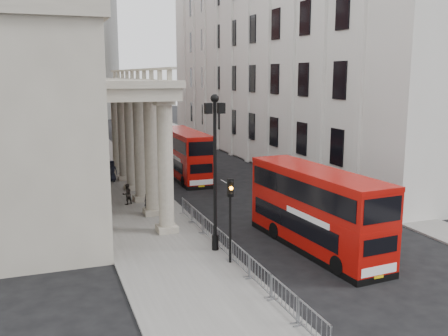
# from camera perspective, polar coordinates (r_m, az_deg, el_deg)

# --- Properties ---
(ground) EXTENTS (260.00, 260.00, 0.00)m
(ground) POSITION_cam_1_polar(r_m,az_deg,el_deg) (24.05, 3.57, -12.44)
(ground) COLOR black
(ground) RESTS_ON ground
(sidewalk_west) EXTENTS (6.00, 140.00, 0.12)m
(sidewalk_west) POSITION_cam_1_polar(r_m,az_deg,el_deg) (51.45, -13.08, -0.12)
(sidewalk_west) COLOR slate
(sidewalk_west) RESTS_ON ground
(sidewalk_east) EXTENTS (3.00, 140.00, 0.12)m
(sidewalk_east) POSITION_cam_1_polar(r_m,az_deg,el_deg) (55.81, 3.97, 0.96)
(sidewalk_east) COLOR slate
(sidewalk_east) RESTS_ON ground
(kerb) EXTENTS (0.20, 140.00, 0.14)m
(kerb) POSITION_cam_1_polar(r_m,az_deg,el_deg) (51.87, -9.85, 0.10)
(kerb) COLOR slate
(kerb) RESTS_ON ground
(portico_building) EXTENTS (9.00, 28.00, 12.00)m
(portico_building) POSITION_cam_1_polar(r_m,az_deg,el_deg) (38.42, -22.37, 4.74)
(portico_building) COLOR gray
(portico_building) RESTS_ON ground
(brick_building) EXTENTS (9.00, 32.00, 22.00)m
(brick_building) POSITION_cam_1_polar(r_m,az_deg,el_deg) (68.27, -21.79, 11.22)
(brick_building) COLOR maroon
(brick_building) RESTS_ON ground
(west_building_far) EXTENTS (9.00, 30.00, 20.00)m
(west_building_far) POSITION_cam_1_polar(r_m,az_deg,el_deg) (100.25, -21.30, 10.26)
(west_building_far) COLOR gray
(west_building_far) RESTS_ON ground
(east_building) EXTENTS (8.00, 55.00, 25.00)m
(east_building) POSITION_cam_1_polar(r_m,az_deg,el_deg) (57.97, 5.62, 13.64)
(east_building) COLOR beige
(east_building) RESTS_ON ground
(monument_column) EXTENTS (8.00, 8.00, 54.20)m
(monument_column) POSITION_cam_1_polar(r_m,az_deg,el_deg) (113.42, -12.81, 13.70)
(monument_column) COLOR #60605E
(monument_column) RESTS_ON ground
(lamp_post_south) EXTENTS (1.05, 0.44, 8.32)m
(lamp_post_south) POSITION_cam_1_polar(r_m,az_deg,el_deg) (26.03, -1.04, 0.66)
(lamp_post_south) COLOR black
(lamp_post_south) RESTS_ON sidewalk_west
(lamp_post_mid) EXTENTS (1.05, 0.44, 8.32)m
(lamp_post_mid) POSITION_cam_1_polar(r_m,az_deg,el_deg) (41.34, -8.31, 4.27)
(lamp_post_mid) COLOR black
(lamp_post_mid) RESTS_ON sidewalk_west
(lamp_post_north) EXTENTS (1.05, 0.44, 8.32)m
(lamp_post_north) POSITION_cam_1_polar(r_m,az_deg,el_deg) (57.03, -11.64, 5.89)
(lamp_post_north) COLOR black
(lamp_post_north) RESTS_ON sidewalk_west
(traffic_light) EXTENTS (0.28, 0.33, 4.30)m
(traffic_light) POSITION_cam_1_polar(r_m,az_deg,el_deg) (24.59, 0.73, -4.23)
(traffic_light) COLOR black
(traffic_light) RESTS_ON sidewalk_west
(crowd_barriers) EXTENTS (0.50, 18.75, 1.10)m
(crowd_barriers) POSITION_cam_1_polar(r_m,az_deg,el_deg) (25.59, 0.84, -9.35)
(crowd_barriers) COLOR gray
(crowd_barriers) RESTS_ON sidewalk_west
(bus_near) EXTENTS (3.23, 10.39, 4.42)m
(bus_near) POSITION_cam_1_polar(r_m,az_deg,el_deg) (27.52, 10.46, -4.52)
(bus_near) COLOR #A10C07
(bus_near) RESTS_ON ground
(bus_far) EXTENTS (2.54, 10.18, 4.39)m
(bus_far) POSITION_cam_1_polar(r_m,az_deg,el_deg) (45.79, -4.47, 1.65)
(bus_far) COLOR #B10D08
(bus_far) RESTS_ON ground
(pedestrian_a) EXTENTS (0.64, 0.44, 1.69)m
(pedestrian_a) POSITION_cam_1_polar(r_m,az_deg,el_deg) (34.32, -8.60, -3.74)
(pedestrian_a) COLOR black
(pedestrian_a) RESTS_ON sidewalk_west
(pedestrian_b) EXTENTS (0.92, 0.84, 1.52)m
(pedestrian_b) POSITION_cam_1_polar(r_m,az_deg,el_deg) (36.88, -11.03, -2.95)
(pedestrian_b) COLOR black
(pedestrian_b) RESTS_ON sidewalk_west
(pedestrian_c) EXTENTS (1.06, 0.84, 1.89)m
(pedestrian_c) POSITION_cam_1_polar(r_m,az_deg,el_deg) (44.93, -12.67, -0.34)
(pedestrian_c) COLOR black
(pedestrian_c) RESTS_ON sidewalk_west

